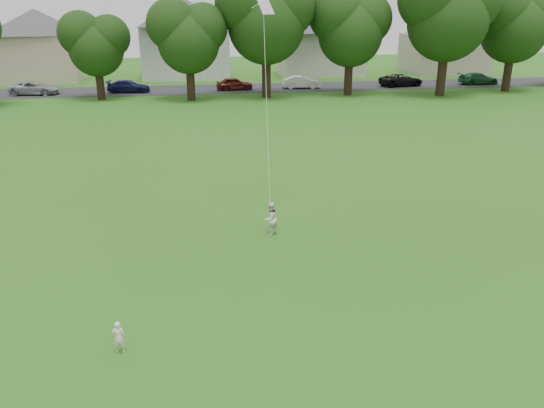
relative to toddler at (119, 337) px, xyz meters
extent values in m
plane|color=#2C6016|center=(2.16, 1.29, -0.42)|extent=(160.00, 160.00, 0.00)
cube|color=#2D2D30|center=(2.16, 43.29, -0.42)|extent=(90.00, 7.00, 0.01)
imported|color=silver|center=(0.00, 0.00, 0.00)|extent=(0.31, 0.20, 0.84)
imported|color=white|center=(4.61, 6.28, 0.19)|extent=(0.76, 0.74, 1.23)
plane|color=silver|center=(4.83, 9.29, 7.50)|extent=(1.06, 1.13, 0.94)
cylinder|color=white|center=(4.72, 7.79, 3.98)|extent=(0.01, 0.01, 7.65)
cylinder|color=black|center=(-5.51, 38.48, 1.04)|extent=(0.69, 0.69, 2.92)
cylinder|color=black|center=(2.41, 36.82, 1.23)|extent=(0.72, 0.72, 3.31)
cylinder|color=black|center=(9.22, 37.38, 1.69)|extent=(0.80, 0.80, 4.22)
cylinder|color=black|center=(17.01, 37.65, 1.41)|extent=(0.75, 0.75, 3.67)
cylinder|color=black|center=(25.29, 35.67, 1.80)|extent=(0.82, 0.82, 4.45)
cylinder|color=black|center=(32.99, 37.39, 1.51)|extent=(0.77, 0.77, 3.86)
imported|color=#999CA7|center=(-12.04, 42.29, 0.20)|extent=(4.60, 2.45, 1.23)
imported|color=#13153D|center=(-3.46, 42.29, 0.17)|extent=(4.19, 2.08, 1.17)
imported|color=#531710|center=(6.77, 42.29, 0.20)|extent=(3.66, 1.58, 1.23)
imported|color=silver|center=(13.56, 42.29, 0.21)|extent=(3.91, 1.68, 1.25)
imported|color=black|center=(24.19, 42.29, 0.22)|extent=(4.78, 2.70, 1.26)
imported|color=#1A5029|center=(32.85, 42.29, 0.19)|extent=(4.22, 1.82, 1.21)
cube|color=beige|center=(-13.84, 53.29, 2.04)|extent=(8.72, 7.64, 4.92)
pyramid|color=#464449|center=(-13.84, 53.29, 7.20)|extent=(12.57, 12.57, 2.70)
cube|color=silver|center=(2.16, 53.29, 2.46)|extent=(9.71, 7.29, 5.76)
cube|color=beige|center=(18.16, 53.29, 2.08)|extent=(9.58, 6.87, 5.00)
pyramid|color=#464449|center=(18.16, 53.29, 7.34)|extent=(13.82, 13.82, 2.75)
cube|color=#B3A994|center=(34.16, 53.29, 1.89)|extent=(9.14, 7.65, 4.62)
pyramid|color=#464449|center=(34.16, 53.29, 6.74)|extent=(13.18, 13.18, 2.54)
camera|label=1|loc=(1.85, -10.99, 7.24)|focal=35.00mm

